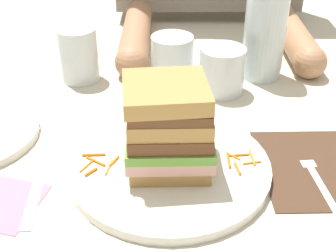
{
  "coord_description": "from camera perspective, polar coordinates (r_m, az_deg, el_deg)",
  "views": [
    {
      "loc": [
        -0.01,
        -0.51,
        0.39
      ],
      "look_at": [
        -0.01,
        0.0,
        0.05
      ],
      "focal_mm": 48.3,
      "sensor_mm": 36.0,
      "label": 1
    }
  ],
  "objects": [
    {
      "name": "napkin_dark",
      "position": [
        0.66,
        17.36,
        -4.93
      ],
      "size": [
        0.14,
        0.18,
        0.0
      ],
      "primitive_type": "cube",
      "rotation": [
        0.0,
        0.0,
        0.02
      ],
      "color": "#4C3323",
      "rests_on": "ground_plane"
    },
    {
      "name": "carrot_shred_3",
      "position": [
        0.64,
        -9.53,
        -3.61
      ],
      "size": [
        0.03,
        0.01,
        0.0
      ],
      "primitive_type": "cylinder",
      "rotation": [
        0.0,
        1.57,
        3.2
      ],
      "color": "orange",
      "rests_on": "main_plate"
    },
    {
      "name": "carrot_shred_6",
      "position": [
        0.63,
        8.77,
        -3.62
      ],
      "size": [
        0.03,
        0.01,
        0.0
      ],
      "primitive_type": "cylinder",
      "rotation": [
        0.0,
        1.57,
        0.12
      ],
      "color": "orange",
      "rests_on": "main_plate"
    },
    {
      "name": "carrot_shred_2",
      "position": [
        0.62,
        -7.0,
        -4.42
      ],
      "size": [
        0.01,
        0.02,
        0.0
      ],
      "primitive_type": "cylinder",
      "rotation": [
        0.0,
        1.57,
        1.11
      ],
      "color": "orange",
      "rests_on": "main_plate"
    },
    {
      "name": "carrot_shred_5",
      "position": [
        0.61,
        -9.87,
        -5.75
      ],
      "size": [
        0.02,
        0.02,
        0.0
      ],
      "primitive_type": "cylinder",
      "rotation": [
        0.0,
        1.57,
        0.84
      ],
      "color": "orange",
      "rests_on": "main_plate"
    },
    {
      "name": "carrot_shred_9",
      "position": [
        0.61,
        8.59,
        -5.31
      ],
      "size": [
        0.01,
        0.02,
        0.0
      ],
      "primitive_type": "cylinder",
      "rotation": [
        0.0,
        1.57,
        4.88
      ],
      "color": "orange",
      "rests_on": "main_plate"
    },
    {
      "name": "fork",
      "position": [
        0.64,
        18.1,
        -5.92
      ],
      "size": [
        0.03,
        0.17,
        0.0
      ],
      "color": "silver",
      "rests_on": "napkin_dark"
    },
    {
      "name": "carrot_shred_4",
      "position": [
        0.62,
        -9.31,
        -4.42
      ],
      "size": [
        0.03,
        0.02,
        0.0
      ],
      "primitive_type": "cylinder",
      "rotation": [
        0.0,
        1.57,
        5.68
      ],
      "color": "orange",
      "rests_on": "main_plate"
    },
    {
      "name": "sandwich",
      "position": [
        0.58,
        -0.07,
        -0.02
      ],
      "size": [
        0.12,
        0.11,
        0.12
      ],
      "color": "tan",
      "rests_on": "main_plate"
    },
    {
      "name": "carrot_shred_7",
      "position": [
        0.62,
        7.49,
        -4.27
      ],
      "size": [
        0.0,
        0.03,
        0.0
      ],
      "primitive_type": "cylinder",
      "rotation": [
        0.0,
        1.57,
        1.57
      ],
      "color": "orange",
      "rests_on": "main_plate"
    },
    {
      "name": "carrot_shred_8",
      "position": [
        0.63,
        8.2,
        -3.84
      ],
      "size": [
        0.02,
        0.01,
        0.0
      ],
      "primitive_type": "cylinder",
      "rotation": [
        0.0,
        1.57,
        2.42
      ],
      "color": "orange",
      "rests_on": "main_plate"
    },
    {
      "name": "main_plate",
      "position": [
        0.62,
        0.01,
        -5.16
      ],
      "size": [
        0.27,
        0.27,
        0.01
      ],
      "primitive_type": "cylinder",
      "color": "white",
      "rests_on": "ground_plane"
    },
    {
      "name": "water_bottle",
      "position": [
        0.85,
        12.1,
        13.09
      ],
      "size": [
        0.08,
        0.08,
        0.26
      ],
      "color": "silver",
      "rests_on": "ground_plane"
    },
    {
      "name": "juice_glass",
      "position": [
        0.81,
        6.59,
        6.76
      ],
      "size": [
        0.08,
        0.08,
        0.08
      ],
      "color": "white",
      "rests_on": "ground_plane"
    },
    {
      "name": "carrot_shred_10",
      "position": [
        0.63,
        10.39,
        -3.92
      ],
      "size": [
        0.01,
        0.03,
        0.0
      ],
      "primitive_type": "cylinder",
      "rotation": [
        0.0,
        1.57,
        1.62
      ],
      "color": "orange",
      "rests_on": "main_plate"
    },
    {
      "name": "knife",
      "position": [
        0.63,
        -16.16,
        -6.53
      ],
      "size": [
        0.03,
        0.2,
        0.0
      ],
      "color": "silver",
      "rests_on": "ground_plane"
    },
    {
      "name": "carrot_shred_0",
      "position": [
        0.61,
        -7.66,
        -5.24
      ],
      "size": [
        0.01,
        0.03,
        0.0
      ],
      "primitive_type": "cylinder",
      "rotation": [
        0.0,
        1.57,
        4.55
      ],
      "color": "orange",
      "rests_on": "main_plate"
    },
    {
      "name": "ground_plane",
      "position": [
        0.64,
        1.0,
        -4.24
      ],
      "size": [
        3.0,
        3.0,
        0.0
      ],
      "primitive_type": "plane",
      "color": "beige"
    },
    {
      "name": "napkin_pink",
      "position": [
        0.61,
        -19.92,
        -9.24
      ],
      "size": [
        0.1,
        0.11,
        0.0
      ],
      "primitive_type": "cube",
      "rotation": [
        0.0,
        0.0,
        -0.26
      ],
      "color": "pink",
      "rests_on": "ground_plane"
    },
    {
      "name": "empty_tumbler_1",
      "position": [
        0.84,
        0.31,
        8.49
      ],
      "size": [
        0.08,
        0.08,
        0.09
      ],
      "primitive_type": "cylinder",
      "color": "silver",
      "rests_on": "ground_plane"
    },
    {
      "name": "empty_tumbler_0",
      "position": [
        0.85,
        -11.4,
        8.8
      ],
      "size": [
        0.07,
        0.07,
        0.1
      ],
      "primitive_type": "cylinder",
      "color": "silver",
      "rests_on": "ground_plane"
    },
    {
      "name": "carrot_shred_1",
      "position": [
        0.62,
        -10.34,
        -4.94
      ],
      "size": [
        0.02,
        0.03,
        0.0
      ],
      "primitive_type": "cylinder",
      "rotation": [
        0.0,
        1.57,
        1.06
      ],
      "color": "orange",
      "rests_on": "main_plate"
    },
    {
      "name": "carrot_shred_11",
      "position": [
        0.62,
        10.39,
        -4.55
      ],
      "size": [
        0.03,
        0.01,
        0.0
      ],
      "primitive_type": "cylinder",
      "rotation": [
        0.0,
        1.57,
        0.19
      ],
      "color": "orange",
      "rests_on": "main_plate"
    }
  ]
}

